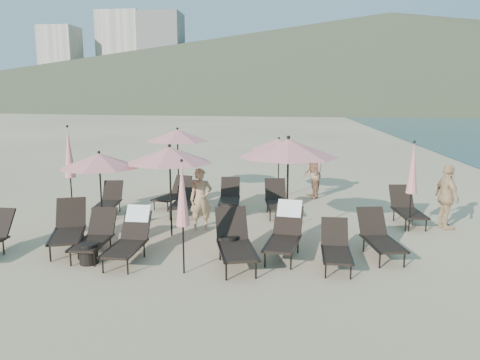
# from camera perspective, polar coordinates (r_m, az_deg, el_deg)

# --- Properties ---
(ground) EXTENTS (800.00, 800.00, 0.00)m
(ground) POSITION_cam_1_polar(r_m,az_deg,el_deg) (10.06, 0.03, -9.71)
(ground) COLOR #D6BA8C
(ground) RESTS_ON ground
(volcanic_headland) EXTENTS (690.00, 690.00, 55.00)m
(volcanic_headland) POSITION_cam_1_polar(r_m,az_deg,el_deg) (320.69, 19.58, 13.61)
(volcanic_headland) COLOR brown
(volcanic_headland) RESTS_ON ground
(hotel_skyline) EXTENTS (109.00, 82.00, 55.00)m
(hotel_skyline) POSITION_cam_1_polar(r_m,az_deg,el_deg) (296.89, -12.62, 13.83)
(hotel_skyline) COLOR beige
(hotel_skyline) RESTS_ON ground
(lounger_1) EXTENTS (0.68, 1.61, 0.91)m
(lounger_1) POSITION_cam_1_polar(r_m,az_deg,el_deg) (10.74, -17.26, -6.51)
(lounger_1) COLOR black
(lounger_1) RESTS_ON ground
(lounger_2) EXTENTS (0.64, 1.68, 1.04)m
(lounger_2) POSITION_cam_1_polar(r_m,az_deg,el_deg) (10.23, -13.28, -6.73)
(lounger_2) COLOR black
(lounger_2) RESTS_ON ground
(lounger_3) EXTENTS (1.12, 1.92, 1.04)m
(lounger_3) POSITION_cam_1_polar(r_m,az_deg,el_deg) (9.68, -0.60, -7.49)
(lounger_3) COLOR black
(lounger_3) RESTS_ON ground
(lounger_4) EXTENTS (0.60, 1.51, 0.86)m
(lounger_4) POSITION_cam_1_polar(r_m,az_deg,el_deg) (9.79, 11.61, -8.00)
(lounger_4) COLOR black
(lounger_4) RESTS_ON ground
(lounger_5) EXTENTS (0.88, 1.70, 0.93)m
(lounger_5) POSITION_cam_1_polar(r_m,az_deg,el_deg) (10.64, 16.63, -6.58)
(lounger_5) COLOR black
(lounger_5) RESTS_ON ground
(lounger_6) EXTENTS (0.79, 1.61, 0.89)m
(lounger_6) POSITION_cam_1_polar(r_m,az_deg,el_deg) (14.35, -15.66, -2.34)
(lounger_6) COLOR black
(lounger_6) RESTS_ON ground
(lounger_7) EXTENTS (1.04, 1.66, 0.89)m
(lounger_7) POSITION_cam_1_polar(r_m,az_deg,el_deg) (14.91, -8.09, -1.60)
(lounger_7) COLOR black
(lounger_7) RESTS_ON ground
(lounger_8) EXTENTS (0.64, 1.60, 0.92)m
(lounger_8) POSITION_cam_1_polar(r_m,az_deg,el_deg) (13.87, -6.83, -2.41)
(lounger_8) COLOR black
(lounger_8) RESTS_ON ground
(lounger_9) EXTENTS (0.74, 1.64, 0.92)m
(lounger_9) POSITION_cam_1_polar(r_m,az_deg,el_deg) (14.27, -1.27, -1.98)
(lounger_9) COLOR black
(lounger_9) RESTS_ON ground
(lounger_10) EXTENTS (0.85, 1.74, 0.96)m
(lounger_10) POSITION_cam_1_polar(r_m,az_deg,el_deg) (13.76, 4.52, -2.37)
(lounger_10) COLOR black
(lounger_10) RESTS_ON ground
(lounger_11) EXTENTS (0.76, 1.70, 0.95)m
(lounger_11) POSITION_cam_1_polar(r_m,az_deg,el_deg) (13.52, 19.67, -3.18)
(lounger_11) COLOR black
(lounger_11) RESTS_ON ground
(lounger_12) EXTENTS (1.23, 1.91, 1.03)m
(lounger_12) POSITION_cam_1_polar(r_m,az_deg,el_deg) (11.35, -20.18, -5.50)
(lounger_12) COLOR black
(lounger_12) RESTS_ON ground
(lounger_13) EXTENTS (0.88, 1.81, 1.09)m
(lounger_13) POSITION_cam_1_polar(r_m,az_deg,el_deg) (10.29, 5.53, -6.27)
(lounger_13) COLOR black
(lounger_13) RESTS_ON ground
(umbrella_open_0) EXTENTS (1.96, 1.96, 2.11)m
(umbrella_open_0) POSITION_cam_1_polar(r_m,az_deg,el_deg) (11.99, -16.78, 2.27)
(umbrella_open_0) COLOR black
(umbrella_open_0) RESTS_ON ground
(umbrella_open_1) EXTENTS (2.13, 2.13, 2.29)m
(umbrella_open_1) POSITION_cam_1_polar(r_m,az_deg,el_deg) (11.44, -8.57, 3.04)
(umbrella_open_1) COLOR black
(umbrella_open_1) RESTS_ON ground
(umbrella_open_2) EXTENTS (2.35, 2.35, 2.53)m
(umbrella_open_2) POSITION_cam_1_polar(r_m,az_deg,el_deg) (10.98, 5.90, 3.90)
(umbrella_open_2) COLOR black
(umbrella_open_2) RESTS_ON ground
(umbrella_open_3) EXTENTS (2.22, 2.22, 2.39)m
(umbrella_open_3) POSITION_cam_1_polar(r_m,az_deg,el_deg) (16.30, -7.63, 5.41)
(umbrella_open_3) COLOR black
(umbrella_open_3) RESTS_ON ground
(umbrella_open_4) EXTENTS (1.94, 1.94, 2.09)m
(umbrella_open_4) POSITION_cam_1_polar(r_m,az_deg,el_deg) (15.87, 4.76, 4.39)
(umbrella_open_4) COLOR black
(umbrella_open_4) RESTS_ON ground
(umbrella_closed_0) EXTENTS (0.26, 0.26, 2.26)m
(umbrella_closed_0) POSITION_cam_1_polar(r_m,az_deg,el_deg) (8.97, -7.05, -1.80)
(umbrella_closed_0) COLOR black
(umbrella_closed_0) RESTS_ON ground
(umbrella_closed_1) EXTENTS (0.27, 0.27, 2.34)m
(umbrella_closed_1) POSITION_cam_1_polar(r_m,az_deg,el_deg) (12.53, 20.31, 1.29)
(umbrella_closed_1) COLOR black
(umbrella_closed_1) RESTS_ON ground
(umbrella_closed_2) EXTENTS (0.31, 0.31, 2.63)m
(umbrella_closed_2) POSITION_cam_1_polar(r_m,az_deg,el_deg) (14.25, -20.14, 3.10)
(umbrella_closed_2) COLOR black
(umbrella_closed_2) RESTS_ON ground
(side_table_0) EXTENTS (0.38, 0.38, 0.43)m
(side_table_0) POSITION_cam_1_polar(r_m,az_deg,el_deg) (10.27, -17.97, -8.52)
(side_table_0) COLOR black
(side_table_0) RESTS_ON ground
(side_table_1) EXTENTS (0.37, 0.37, 0.49)m
(side_table_1) POSITION_cam_1_polar(r_m,az_deg,el_deg) (10.12, -1.24, -8.15)
(side_table_1) COLOR black
(side_table_1) RESTS_ON ground
(beachgoer_a) EXTENTS (0.68, 0.55, 1.61)m
(beachgoer_a) POSITION_cam_1_polar(r_m,az_deg,el_deg) (12.15, -4.78, -2.33)
(beachgoer_a) COLOR tan
(beachgoer_a) RESTS_ON ground
(beachgoer_b) EXTENTS (0.81, 0.94, 1.67)m
(beachgoer_b) POSITION_cam_1_polar(r_m,az_deg,el_deg) (16.05, 8.81, 0.72)
(beachgoer_b) COLOR #9F7252
(beachgoer_b) RESTS_ON ground
(beachgoer_c) EXTENTS (0.63, 1.07, 1.71)m
(beachgoer_c) POSITION_cam_1_polar(r_m,az_deg,el_deg) (13.25, 23.90, -1.91)
(beachgoer_c) COLOR tan
(beachgoer_c) RESTS_ON ground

